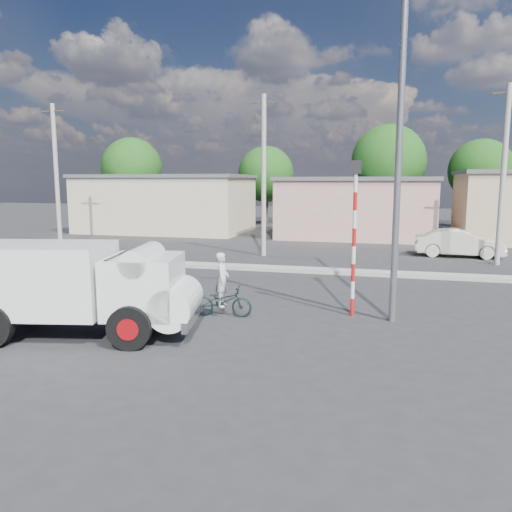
% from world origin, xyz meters
% --- Properties ---
extents(ground_plane, '(120.00, 120.00, 0.00)m').
position_xyz_m(ground_plane, '(0.00, 0.00, 0.00)').
color(ground_plane, '#2B2B2D').
rests_on(ground_plane, ground).
extents(median, '(40.00, 0.80, 0.16)m').
position_xyz_m(median, '(0.00, 8.00, 0.08)').
color(median, '#99968E').
rests_on(median, ground).
extents(truck, '(5.83, 3.09, 2.29)m').
position_xyz_m(truck, '(-3.08, -2.05, 1.27)').
color(truck, black).
rests_on(truck, ground).
extents(bicycle, '(1.73, 0.78, 0.88)m').
position_xyz_m(bicycle, '(-0.35, 0.49, 0.44)').
color(bicycle, black).
rests_on(bicycle, ground).
extents(cyclist, '(0.43, 0.60, 1.53)m').
position_xyz_m(cyclist, '(-0.35, 0.49, 0.76)').
color(cyclist, silver).
rests_on(cyclist, ground).
extents(car_cream, '(4.29, 1.62, 1.40)m').
position_xyz_m(car_cream, '(7.62, 14.14, 0.70)').
color(car_cream, beige).
rests_on(car_cream, ground).
extents(traffic_pole, '(0.28, 0.18, 4.36)m').
position_xyz_m(traffic_pole, '(3.20, 1.50, 2.59)').
color(traffic_pole, red).
rests_on(traffic_pole, ground).
extents(streetlight, '(2.34, 0.22, 9.00)m').
position_xyz_m(streetlight, '(4.14, 1.20, 4.96)').
color(streetlight, slate).
rests_on(streetlight, ground).
extents(building_row, '(37.80, 7.30, 4.44)m').
position_xyz_m(building_row, '(1.10, 22.00, 2.13)').
color(building_row, beige).
rests_on(building_row, ground).
extents(tree_row, '(43.62, 7.43, 8.42)m').
position_xyz_m(tree_row, '(3.76, 28.45, 4.99)').
color(tree_row, '#38281E').
rests_on(tree_row, ground).
extents(utility_poles, '(35.40, 0.24, 8.00)m').
position_xyz_m(utility_poles, '(3.25, 12.00, 4.07)').
color(utility_poles, '#99968E').
rests_on(utility_poles, ground).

